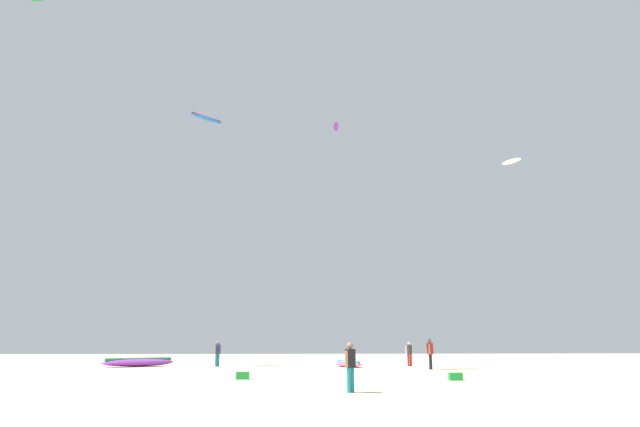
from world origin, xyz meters
name	(u,v)px	position (x,y,z in m)	size (l,w,h in m)	color
ground_plane	(362,413)	(0.00, 0.00, 0.00)	(120.00, 120.00, 0.00)	beige
person_foreground	(350,363)	(0.31, 4.98, 0.93)	(0.38, 0.42, 1.59)	teal
person_midground	(430,351)	(6.72, 19.30, 1.03)	(0.40, 0.55, 1.77)	black
person_left	(409,352)	(6.41, 23.50, 0.92)	(0.51, 0.36, 1.58)	#B21E23
person_right	(218,352)	(-6.44, 23.82, 0.96)	(0.38, 0.45, 1.64)	teal
kite_grounded_near	(348,364)	(2.17, 22.61, 0.20)	(2.03, 3.57, 0.43)	#E5598C
kite_grounded_mid	(139,362)	(-11.55, 23.83, 0.27)	(4.67, 3.80, 0.57)	purple
cooler_box	(243,376)	(-3.71, 11.38, 0.16)	(0.56, 0.36, 0.32)	green
gear_bag	(455,377)	(5.39, 10.22, 0.16)	(0.56, 0.36, 0.32)	green
kite_aloft_0	(511,161)	(18.30, 31.76, 17.55)	(1.59, 2.10, 0.39)	white
kite_aloft_2	(336,126)	(3.20, 41.58, 24.75)	(0.70, 2.36, 0.58)	purple
kite_aloft_3	(206,118)	(-10.43, 37.89, 23.73)	(3.51, 3.21, 0.75)	blue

